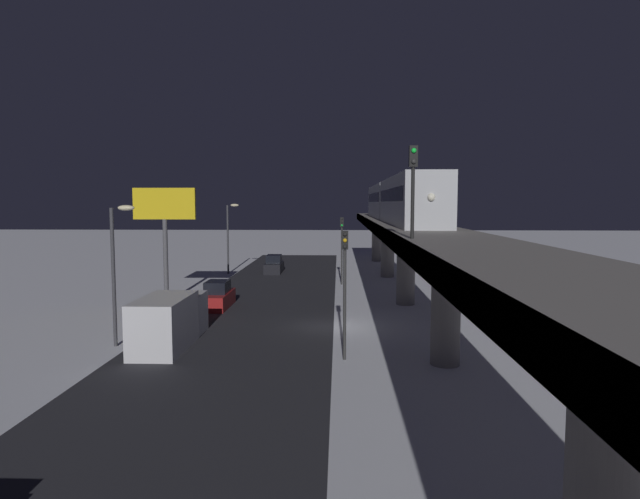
% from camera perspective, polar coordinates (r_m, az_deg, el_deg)
% --- Properties ---
extents(ground_plane, '(240.00, 240.00, 0.00)m').
position_cam_1_polar(ground_plane, '(34.22, 0.63, -8.16)').
color(ground_plane, white).
extents(avenue_asphalt, '(11.00, 92.50, 0.01)m').
position_cam_1_polar(avenue_asphalt, '(34.69, -7.76, -8.01)').
color(avenue_asphalt, '#28282D').
rests_on(avenue_asphalt, ground_plane).
extents(elevated_railway, '(5.00, 92.50, 6.21)m').
position_cam_1_polar(elevated_railway, '(33.78, 10.57, 0.81)').
color(elevated_railway, gray).
rests_on(elevated_railway, ground_plane).
extents(subway_train, '(2.94, 36.87, 3.40)m').
position_cam_1_polar(subway_train, '(48.82, 8.05, 5.17)').
color(subway_train, '#B7BABF').
rests_on(subway_train, elevated_railway).
extents(rail_signal, '(0.36, 0.41, 4.00)m').
position_cam_1_polar(rail_signal, '(23.78, 9.81, 7.71)').
color(rail_signal, black).
rests_on(rail_signal, elevated_railway).
extents(sedan_red, '(1.80, 4.71, 1.97)m').
position_cam_1_polar(sedan_red, '(40.96, -10.77, -4.92)').
color(sedan_red, '#A51E1E').
rests_on(sedan_red, ground_plane).
extents(sedan_black, '(1.80, 4.50, 1.97)m').
position_cam_1_polar(sedan_black, '(60.40, -4.88, -1.68)').
color(sedan_black, black).
rests_on(sedan_black, ground_plane).
extents(box_truck, '(2.40, 7.40, 2.80)m').
position_cam_1_polar(box_truck, '(30.79, -15.57, -7.26)').
color(box_truck, silver).
rests_on(box_truck, ground_plane).
extents(traffic_light_near, '(0.32, 0.44, 6.40)m').
position_cam_1_polar(traffic_light_near, '(26.45, 2.64, -2.80)').
color(traffic_light_near, '#2D2D2D').
rests_on(traffic_light_near, ground_plane).
extents(traffic_light_mid, '(0.32, 0.44, 6.40)m').
position_cam_1_polar(traffic_light_mid, '(51.00, 2.32, 0.95)').
color(traffic_light_mid, '#2D2D2D').
rests_on(traffic_light_mid, ground_plane).
extents(commercial_billboard, '(4.80, 0.36, 8.90)m').
position_cam_1_polar(commercial_billboard, '(43.07, -16.10, 3.52)').
color(commercial_billboard, '#4C4C51').
rests_on(commercial_billboard, ground_plane).
extents(street_lamp_near, '(1.35, 0.44, 7.65)m').
position_cam_1_polar(street_lamp_near, '(30.84, -20.66, -0.85)').
color(street_lamp_near, '#38383D').
rests_on(street_lamp_near, ground_plane).
extents(street_lamp_far, '(1.35, 0.44, 7.65)m').
position_cam_1_polar(street_lamp_far, '(59.58, -9.52, 2.05)').
color(street_lamp_far, '#38383D').
rests_on(street_lamp_far, ground_plane).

